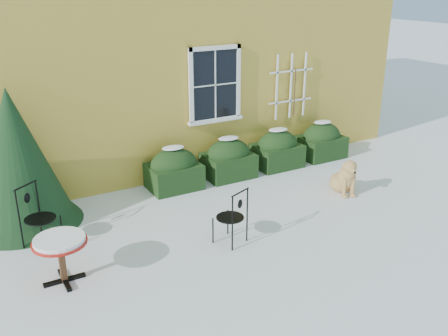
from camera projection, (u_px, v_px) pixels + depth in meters
ground at (253, 236)px, 8.45m from camera, size 80.00×80.00×0.00m
house at (110, 14)px, 12.99m from camera, size 12.40×8.40×6.40m
hedge_row at (254, 154)px, 11.14m from camera, size 4.95×0.80×0.91m
evergreen_shrub at (18, 171)px, 8.57m from camera, size 2.02×2.02×2.44m
bistro_table at (60, 245)px, 6.96m from camera, size 0.77×0.77×0.71m
patio_chair_near at (232, 216)px, 8.07m from camera, size 0.55×0.55×0.96m
patio_chair_far at (38, 216)px, 7.98m from camera, size 0.64×0.64×1.04m
dog at (345, 179)px, 10.04m from camera, size 0.63×0.83×0.78m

